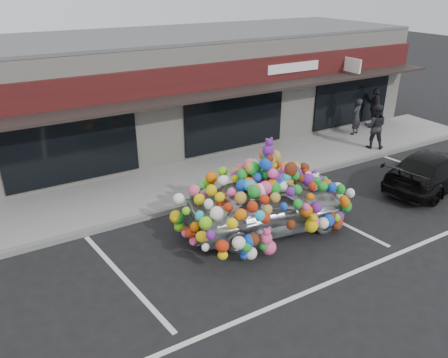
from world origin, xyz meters
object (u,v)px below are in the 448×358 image
black_sedan (432,170)px  pedestrian_b (375,126)px  pedestrian_c (374,108)px  toy_car (267,199)px  pedestrian_a (356,117)px

black_sedan → pedestrian_b: (0.87, 3.26, 0.42)m
black_sedan → pedestrian_c: size_ratio=2.39×
black_sedan → pedestrian_b: 3.40m
toy_car → pedestrian_a: (7.63, 4.29, 0.02)m
pedestrian_a → pedestrian_c: (1.45, 0.36, 0.09)m
toy_car → pedestrian_c: size_ratio=2.79×
pedestrian_a → black_sedan: bearing=56.7°
pedestrian_b → black_sedan: bearing=118.4°
pedestrian_c → pedestrian_b: bearing=-17.0°
toy_car → pedestrian_b: size_ratio=2.78×
pedestrian_a → pedestrian_b: 1.65m
black_sedan → pedestrian_a: 5.03m
black_sedan → pedestrian_a: (1.45, 4.81, 0.32)m
pedestrian_c → black_sedan: bearing=0.6°
pedestrian_a → pedestrian_c: size_ratio=0.89×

